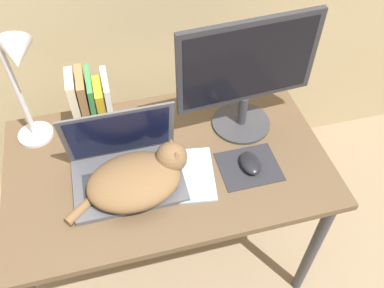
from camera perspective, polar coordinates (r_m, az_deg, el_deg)
name	(u,v)px	position (r m, az deg, el deg)	size (l,w,h in m)	color
desk	(168,174)	(1.54, -3.40, -4.24)	(1.15, 0.70, 0.74)	brown
laptop	(126,166)	(1.41, -9.27, -3.12)	(0.37, 0.27, 0.27)	#4C4C51
cat	(139,178)	(1.36, -7.42, -4.72)	(0.43, 0.26, 0.14)	brown
external_monitor	(247,73)	(1.44, 7.76, 9.84)	(0.51, 0.23, 0.46)	#333338
mousepad	(249,167)	(1.46, 7.99, -3.16)	(0.21, 0.18, 0.00)	#232328
computer_mouse	(250,163)	(1.45, 8.19, -2.66)	(0.07, 0.11, 0.03)	black
book_row	(91,103)	(1.56, -13.97, 5.59)	(0.14, 0.17, 0.24)	beige
desk_lamp	(20,73)	(1.43, -22.97, 9.12)	(0.17, 0.17, 0.47)	silver
notepad	(185,175)	(1.42, -0.96, -4.37)	(0.23, 0.26, 0.01)	#99C6E0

